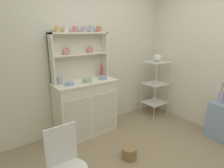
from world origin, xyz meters
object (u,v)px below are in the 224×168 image
porcelain_teapot (157,58)px  flower_vase (221,96)px  cup_gold_0 (58,29)px  utensil_jar (60,80)px  floor_basket (129,153)px  jam_bottle (102,72)px  bakers_rack (156,82)px  hutch_cabinet (86,107)px  bowl_mixing_large (69,84)px  hutch_shelf_unit (79,53)px  wire_chair (65,162)px

porcelain_teapot → flower_vase: porcelain_teapot is taller
porcelain_teapot → cup_gold_0: bearing=171.9°
flower_vase → utensil_jar: bearing=145.2°
floor_basket → jam_bottle: (0.22, 1.01, 0.92)m
bakers_rack → floor_basket: 1.67m
hutch_cabinet → floor_basket: hutch_cabinet is taller
bakers_rack → bowl_mixing_large: bakers_rack is taller
bowl_mixing_large → porcelain_teapot: bearing=-2.1°
hutch_shelf_unit → utensil_jar: 0.53m
wire_chair → bowl_mixing_large: (0.53, 1.06, 0.42)m
flower_vase → jam_bottle: bearing=132.2°
utensil_jar → flower_vase: 2.49m
cup_gold_0 → bowl_mixing_large: 0.79m
bowl_mixing_large → utensil_jar: 0.17m
bakers_rack → cup_gold_0: cup_gold_0 is taller
bowl_mixing_large → wire_chair: bearing=-116.4°
flower_vase → bowl_mixing_large: bearing=147.2°
wire_chair → cup_gold_0: size_ratio=9.83×
cup_gold_0 → bowl_mixing_large: cup_gold_0 is taller
jam_bottle → cup_gold_0: bearing=177.1°
bakers_rack → cup_gold_0: (-1.84, 0.26, 1.02)m
hutch_cabinet → floor_basket: 1.01m
cup_gold_0 → utensil_jar: size_ratio=0.38×
jam_bottle → wire_chair: bearing=-134.3°
cup_gold_0 → utensil_jar: (-0.04, -0.04, -0.73)m
wire_chair → porcelain_teapot: (2.32, 0.99, 0.66)m
porcelain_teapot → flower_vase: 1.29m
wire_chair → jam_bottle: bearing=54.1°
floor_basket → hutch_cabinet: bearing=99.4°
hutch_cabinet → flower_vase: bearing=-38.8°
cup_gold_0 → utensil_jar: 0.73m
bakers_rack → jam_bottle: jam_bottle is taller
hutch_cabinet → utensil_jar: 0.63m
hutch_shelf_unit → bakers_rack: (1.51, -0.30, -0.66)m
cup_gold_0 → utensil_jar: cup_gold_0 is taller
hutch_cabinet → bowl_mixing_large: bowl_mixing_large is taller
hutch_cabinet → hutch_shelf_unit: bearing=90.0°
hutch_shelf_unit → flower_vase: size_ratio=2.78×
bakers_rack → flower_vase: bakers_rack is taller
floor_basket → flower_vase: (1.51, -0.41, 0.62)m
utensil_jar → cup_gold_0: bearing=48.7°
wire_chair → porcelain_teapot: porcelain_teapot is taller
bakers_rack → wire_chair: size_ratio=1.30×
wire_chair → hutch_cabinet: bearing=62.6°
floor_basket → cup_gold_0: bearing=114.9°
wire_chair → floor_basket: bearing=20.5°
hutch_shelf_unit → utensil_jar: hutch_shelf_unit is taller
wire_chair → jam_bottle: (1.19, 1.22, 0.49)m
hutch_shelf_unit → floor_basket: hutch_shelf_unit is taller
bakers_rack → utensil_jar: bearing=173.4°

